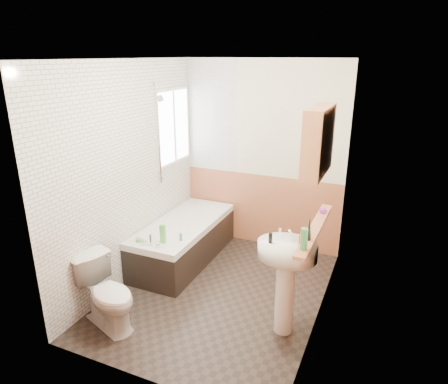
% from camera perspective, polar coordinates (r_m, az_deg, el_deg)
% --- Properties ---
extents(floor, '(2.80, 2.80, 0.00)m').
position_cam_1_polar(floor, '(4.64, -0.77, -14.12)').
color(floor, black).
rests_on(floor, ground).
extents(ceiling, '(2.80, 2.80, 0.00)m').
position_cam_1_polar(ceiling, '(3.88, -0.94, 18.50)').
color(ceiling, white).
rests_on(ceiling, ground).
extents(wall_back, '(2.20, 0.02, 2.50)m').
position_cam_1_polar(wall_back, '(5.35, 5.44, 5.07)').
color(wall_back, beige).
rests_on(wall_back, ground).
extents(wall_front, '(2.20, 0.02, 2.50)m').
position_cam_1_polar(wall_front, '(2.96, -12.31, -7.26)').
color(wall_front, beige).
rests_on(wall_front, ground).
extents(wall_left, '(0.02, 2.80, 2.50)m').
position_cam_1_polar(wall_left, '(4.64, -13.44, 2.41)').
color(wall_left, beige).
rests_on(wall_left, ground).
extents(wall_right, '(0.02, 2.80, 2.50)m').
position_cam_1_polar(wall_right, '(3.79, 14.62, -1.46)').
color(wall_right, beige).
rests_on(wall_right, ground).
extents(wainscot_right, '(0.01, 2.80, 1.00)m').
position_cam_1_polar(wainscot_right, '(4.11, 13.43, -11.25)').
color(wainscot_right, '#BE734E').
rests_on(wainscot_right, wall_right).
extents(wainscot_front, '(2.20, 0.01, 1.00)m').
position_cam_1_polar(wainscot_front, '(3.37, -11.14, -18.62)').
color(wainscot_front, '#BE734E').
rests_on(wainscot_front, wall_front).
extents(wainscot_back, '(2.20, 0.01, 1.00)m').
position_cam_1_polar(wainscot_back, '(5.56, 5.12, -2.50)').
color(wainscot_back, '#BE734E').
rests_on(wainscot_back, wall_back).
extents(tile_cladding_left, '(0.01, 2.80, 2.50)m').
position_cam_1_polar(tile_cladding_left, '(4.63, -13.22, 2.38)').
color(tile_cladding_left, white).
rests_on(tile_cladding_left, wall_left).
extents(tile_return_back, '(0.75, 0.01, 1.50)m').
position_cam_1_polar(tile_return_back, '(5.50, -1.79, 10.83)').
color(tile_return_back, white).
rests_on(tile_return_back, wall_back).
extents(window, '(0.03, 0.79, 0.99)m').
position_cam_1_polar(window, '(5.29, -7.18, 9.27)').
color(window, white).
rests_on(window, wall_left).
extents(bathtub, '(0.70, 1.66, 0.67)m').
position_cam_1_polar(bathtub, '(5.21, -5.73, -6.81)').
color(bathtub, black).
rests_on(bathtub, floor).
extents(shower_riser, '(0.11, 0.08, 1.25)m').
position_cam_1_polar(shower_riser, '(4.94, -9.29, 9.40)').
color(shower_riser, silver).
rests_on(shower_riser, wall_left).
extents(toilet, '(0.79, 0.61, 0.69)m').
position_cam_1_polar(toilet, '(4.14, -16.33, -13.78)').
color(toilet, white).
rests_on(toilet, floor).
extents(sink, '(0.55, 0.44, 1.06)m').
position_cam_1_polar(sink, '(3.78, 8.88, -10.88)').
color(sink, white).
rests_on(sink, floor).
extents(pine_shelf, '(0.10, 1.23, 0.03)m').
position_cam_1_polar(pine_shelf, '(3.73, 12.87, -5.15)').
color(pine_shelf, '#BE734E').
rests_on(pine_shelf, wall_right).
extents(medicine_cabinet, '(0.16, 0.64, 0.58)m').
position_cam_1_polar(medicine_cabinet, '(3.46, 13.30, 7.08)').
color(medicine_cabinet, '#BE734E').
rests_on(medicine_cabinet, wall_right).
extents(foam_can, '(0.07, 0.07, 0.18)m').
position_cam_1_polar(foam_can, '(3.26, 11.36, -6.60)').
color(foam_can, '#388447').
rests_on(foam_can, pine_shelf).
extents(green_bottle, '(0.05, 0.05, 0.21)m').
position_cam_1_polar(green_bottle, '(3.43, 12.08, -5.09)').
color(green_bottle, black).
rests_on(green_bottle, pine_shelf).
extents(black_jar, '(0.08, 0.08, 0.04)m').
position_cam_1_polar(black_jar, '(4.06, 13.96, -2.63)').
color(black_jar, purple).
rests_on(black_jar, pine_shelf).
extents(soap_bottle, '(0.09, 0.20, 0.09)m').
position_cam_1_polar(soap_bottle, '(3.57, 11.41, -7.21)').
color(soap_bottle, orange).
rests_on(soap_bottle, sink).
extents(clear_bottle, '(0.04, 0.04, 0.10)m').
position_cam_1_polar(clear_bottle, '(3.61, 6.65, -6.53)').
color(clear_bottle, black).
rests_on(clear_bottle, sink).
extents(blue_gel, '(0.06, 0.04, 0.22)m').
position_cam_1_polar(blue_gel, '(4.54, -8.74, -5.95)').
color(blue_gel, '#59C647').
rests_on(blue_gel, bathtub).
extents(cream_jar, '(0.09, 0.09, 0.04)m').
position_cam_1_polar(cream_jar, '(4.66, -12.09, -6.71)').
color(cream_jar, '#59C647').
rests_on(cream_jar, bathtub).
extents(orange_bottle, '(0.03, 0.03, 0.09)m').
position_cam_1_polar(orange_bottle, '(4.59, -6.20, -6.42)').
color(orange_bottle, '#388447').
rests_on(orange_bottle, bathtub).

